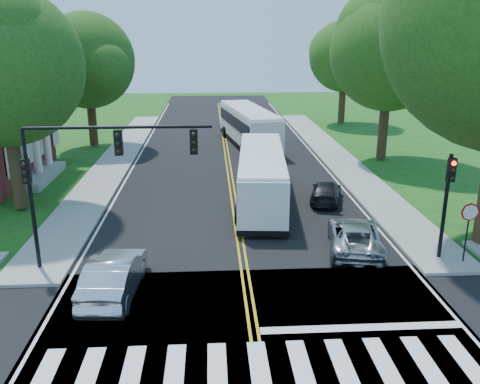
{
  "coord_description": "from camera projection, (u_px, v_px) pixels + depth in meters",
  "views": [
    {
      "loc": [
        -1.28,
        -12.46,
        9.09
      ],
      "look_at": [
        -0.01,
        8.87,
        2.4
      ],
      "focal_mm": 38.0,
      "sensor_mm": 36.0,
      "label": 1
    }
  ],
  "objects": [
    {
      "name": "ground",
      "position": [
        259.0,
        363.0,
        14.66
      ],
      "size": [
        140.0,
        140.0,
        0.0
      ],
      "primitive_type": "plane",
      "color": "#194D13",
      "rests_on": "ground"
    },
    {
      "name": "road",
      "position": [
        231.0,
        185.0,
        31.81
      ],
      "size": [
        14.0,
        96.0,
        0.01
      ],
      "primitive_type": "cube",
      "color": "black",
      "rests_on": "ground"
    },
    {
      "name": "cross_road",
      "position": [
        259.0,
        362.0,
        14.66
      ],
      "size": [
        60.0,
        12.0,
        0.01
      ],
      "primitive_type": "cube",
      "color": "black",
      "rests_on": "ground"
    },
    {
      "name": "center_line",
      "position": [
        229.0,
        169.0,
        35.62
      ],
      "size": [
        0.36,
        70.0,
        0.01
      ],
      "primitive_type": "cube",
      "color": "gold",
      "rests_on": "road"
    },
    {
      "name": "edge_line_w",
      "position": [
        131.0,
        170.0,
        35.23
      ],
      "size": [
        0.12,
        70.0,
        0.01
      ],
      "primitive_type": "cube",
      "color": "silver",
      "rests_on": "road"
    },
    {
      "name": "edge_line_e",
      "position": [
        325.0,
        167.0,
        36.0
      ],
      "size": [
        0.12,
        70.0,
        0.01
      ],
      "primitive_type": "cube",
      "color": "silver",
      "rests_on": "road"
    },
    {
      "name": "crosswalk",
      "position": [
        260.0,
        373.0,
        14.18
      ],
      "size": [
        12.6,
        3.0,
        0.01
      ],
      "primitive_type": "cube",
      "color": "silver",
      "rests_on": "road"
    },
    {
      "name": "stop_bar",
      "position": [
        362.0,
        327.0,
        16.38
      ],
      "size": [
        6.6,
        0.4,
        0.01
      ],
      "primitive_type": "cube",
      "color": "silver",
      "rests_on": "road"
    },
    {
      "name": "sidewalk_nw",
      "position": [
        117.0,
        159.0,
        37.98
      ],
      "size": [
        2.6,
        40.0,
        0.15
      ],
      "primitive_type": "cube",
      "color": "gray",
      "rests_on": "ground"
    },
    {
      "name": "sidewalk_ne",
      "position": [
        335.0,
        156.0,
        38.93
      ],
      "size": [
        2.6,
        40.0,
        0.15
      ],
      "primitive_type": "cube",
      "color": "gray",
      "rests_on": "ground"
    },
    {
      "name": "tree_west_near",
      "position": [
        2.0,
        66.0,
        25.1
      ],
      "size": [
        8.0,
        8.0,
        11.4
      ],
      "color": "#382316",
      "rests_on": "ground"
    },
    {
      "name": "tree_west_far",
      "position": [
        87.0,
        61.0,
        40.53
      ],
      "size": [
        7.6,
        7.6,
        10.67
      ],
      "color": "#382316",
      "rests_on": "ground"
    },
    {
      "name": "tree_east_mid",
      "position": [
        390.0,
        52.0,
        35.83
      ],
      "size": [
        8.4,
        8.4,
        11.93
      ],
      "color": "#382316",
      "rests_on": "ground"
    },
    {
      "name": "tree_east_far",
      "position": [
        345.0,
        56.0,
        51.43
      ],
      "size": [
        7.2,
        7.2,
        10.34
      ],
      "color": "#382316",
      "rests_on": "ground"
    },
    {
      "name": "signal_nw",
      "position": [
        89.0,
        164.0,
        19.14
      ],
      "size": [
        7.15,
        0.46,
        5.66
      ],
      "color": "black",
      "rests_on": "ground"
    },
    {
      "name": "signal_ne",
      "position": [
        447.0,
        193.0,
        20.38
      ],
      "size": [
        0.3,
        0.46,
        4.4
      ],
      "color": "black",
      "rests_on": "ground"
    },
    {
      "name": "stop_sign",
      "position": [
        469.0,
        218.0,
        20.26
      ],
      "size": [
        0.76,
        0.08,
        2.53
      ],
      "color": "black",
      "rests_on": "ground"
    },
    {
      "name": "bus_lead",
      "position": [
        261.0,
        176.0,
        28.17
      ],
      "size": [
        3.42,
        11.37,
        2.9
      ],
      "rotation": [
        0.0,
        0.0,
        3.05
      ],
      "color": "silver",
      "rests_on": "road"
    },
    {
      "name": "bus_follow",
      "position": [
        249.0,
        126.0,
        42.71
      ],
      "size": [
        4.55,
        12.28,
        3.11
      ],
      "rotation": [
        0.0,
        0.0,
        3.31
      ],
      "color": "silver",
      "rests_on": "road"
    },
    {
      "name": "hatchback",
      "position": [
        114.0,
        275.0,
        18.26
      ],
      "size": [
        1.89,
        4.67,
        1.51
      ],
      "primitive_type": "imported",
      "rotation": [
        0.0,
        0.0,
        3.08
      ],
      "color": "silver",
      "rests_on": "road"
    },
    {
      "name": "suv",
      "position": [
        355.0,
        236.0,
        22.09
      ],
      "size": [
        3.07,
        5.08,
        1.32
      ],
      "primitive_type": "imported",
      "rotation": [
        0.0,
        0.0,
        2.95
      ],
      "color": "#ABAEB2",
      "rests_on": "road"
    },
    {
      "name": "dark_sedan",
      "position": [
        326.0,
        191.0,
        28.57
      ],
      "size": [
        2.61,
        4.22,
        1.14
      ],
      "primitive_type": "imported",
      "rotation": [
        0.0,
        0.0,
        2.87
      ],
      "color": "black",
      "rests_on": "road"
    }
  ]
}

